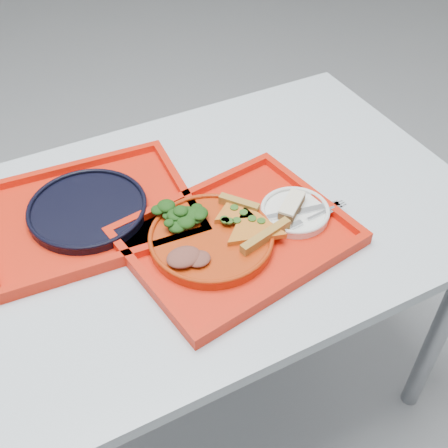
{
  "coord_description": "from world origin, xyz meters",
  "views": [
    {
      "loc": [
        -0.2,
        -0.83,
        1.61
      ],
      "look_at": [
        0.2,
        -0.08,
        0.78
      ],
      "focal_mm": 45.0,
      "sensor_mm": 36.0,
      "label": 1
    }
  ],
  "objects": [
    {
      "name": "ground",
      "position": [
        0.0,
        0.0,
        0.0
      ],
      "size": [
        10.0,
        10.0,
        0.0
      ],
      "primitive_type": "plane",
      "color": "gray",
      "rests_on": "ground"
    },
    {
      "name": "fork",
      "position": [
        0.36,
        -0.15,
        0.78
      ],
      "size": [
        0.19,
        0.04,
        0.01
      ],
      "primitive_type": "cube",
      "rotation": [
        0.0,
        0.0,
        0.08
      ],
      "color": "silver",
      "rests_on": "side_plate"
    },
    {
      "name": "side_plate",
      "position": [
        0.36,
        -0.11,
        0.77
      ],
      "size": [
        0.15,
        0.15,
        0.01
      ],
      "primitive_type": "cylinder",
      "color": "white",
      "rests_on": "tray_main"
    },
    {
      "name": "dessert_bar",
      "position": [
        0.35,
        -0.1,
        0.79
      ],
      "size": [
        0.09,
        0.08,
        0.02
      ],
      "rotation": [
        0.0,
        0.0,
        0.66
      ],
      "color": "#532E1B",
      "rests_on": "side_plate"
    },
    {
      "name": "navy_plate",
      "position": [
        -0.04,
        0.11,
        0.77
      ],
      "size": [
        0.26,
        0.26,
        0.02
      ],
      "primitive_type": "cylinder",
      "color": "black",
      "rests_on": "tray_far"
    },
    {
      "name": "tray_far",
      "position": [
        -0.04,
        0.11,
        0.76
      ],
      "size": [
        0.47,
        0.38,
        0.01
      ],
      "primitive_type": "cube",
      "rotation": [
        0.0,
        0.0,
        -0.07
      ],
      "color": "red",
      "rests_on": "table"
    },
    {
      "name": "meat_portion",
      "position": [
        0.08,
        -0.13,
        0.79
      ],
      "size": [
        0.07,
        0.06,
        0.02
      ],
      "primitive_type": "ellipsoid",
      "color": "brown",
      "rests_on": "dinner_plate"
    },
    {
      "name": "table",
      "position": [
        0.0,
        0.0,
        0.68
      ],
      "size": [
        1.6,
        0.8,
        0.75
      ],
      "color": "silver",
      "rests_on": "ground"
    },
    {
      "name": "dinner_plate",
      "position": [
        0.16,
        -0.1,
        0.77
      ],
      "size": [
        0.26,
        0.26,
        0.02
      ],
      "primitive_type": "cylinder",
      "color": "#AE2F0B",
      "rests_on": "tray_main"
    },
    {
      "name": "tray_main",
      "position": [
        0.21,
        -0.11,
        0.76
      ],
      "size": [
        0.5,
        0.41,
        0.01
      ],
      "primitive_type": "cube",
      "rotation": [
        0.0,
        0.0,
        0.15
      ],
      "color": "red",
      "rests_on": "table"
    },
    {
      "name": "salad_heap",
      "position": [
        0.13,
        -0.02,
        0.8
      ],
      "size": [
        0.09,
        0.08,
        0.05
      ],
      "primitive_type": "ellipsoid",
      "color": "black",
      "rests_on": "dinner_plate"
    },
    {
      "name": "pizza_slice_b",
      "position": [
        0.23,
        -0.06,
        0.79
      ],
      "size": [
        0.14,
        0.13,
        0.02
      ],
      "primitive_type": null,
      "rotation": [
        0.0,
        0.0,
        3.8
      ],
      "color": "gold",
      "rests_on": "dinner_plate"
    },
    {
      "name": "knife",
      "position": [
        0.36,
        -0.12,
        0.78
      ],
      "size": [
        0.18,
        0.05,
        0.01
      ],
      "primitive_type": "cube",
      "rotation": [
        0.0,
        0.0,
        -0.18
      ],
      "color": "silver",
      "rests_on": "side_plate"
    },
    {
      "name": "pizza_slice_a",
      "position": [
        0.24,
        -0.12,
        0.79
      ],
      "size": [
        0.16,
        0.17,
        0.02
      ],
      "primitive_type": null,
      "rotation": [
        0.0,
        0.0,
        1.81
      ],
      "color": "gold",
      "rests_on": "dinner_plate"
    }
  ]
}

